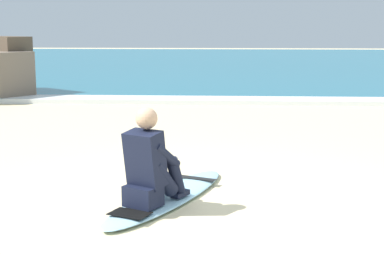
% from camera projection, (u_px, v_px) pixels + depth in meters
% --- Properties ---
extents(ground_plane, '(80.00, 80.00, 0.00)m').
position_uv_depth(ground_plane, '(201.00, 211.00, 5.72)').
color(ground_plane, beige).
extents(sea, '(80.00, 28.00, 0.10)m').
position_uv_depth(sea, '(221.00, 63.00, 27.06)').
color(sea, teal).
rests_on(sea, ground).
extents(breaking_foam, '(80.00, 0.90, 0.11)m').
position_uv_depth(breaking_foam, '(216.00, 101.00, 13.59)').
color(breaking_foam, white).
rests_on(breaking_foam, ground).
extents(surfboard_main, '(1.38, 2.37, 0.08)m').
position_uv_depth(surfboard_main, '(168.00, 196.00, 6.08)').
color(surfboard_main, '#9ED1E5').
rests_on(surfboard_main, ground).
extents(surfer_seated, '(0.63, 0.77, 0.95)m').
position_uv_depth(surfer_seated, '(150.00, 167.00, 5.67)').
color(surfer_seated, black).
rests_on(surfer_seated, surfboard_main).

